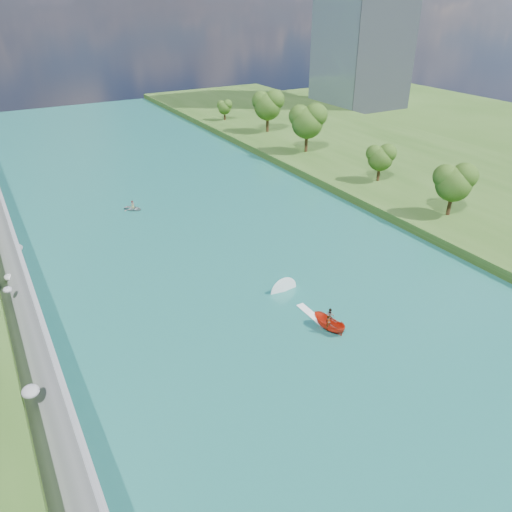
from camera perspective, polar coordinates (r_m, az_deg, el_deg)
ground at (r=51.33m, az=8.46°, el=-10.91°), size 260.00×260.00×0.00m
river_water at (r=65.24m, az=-2.20°, el=-1.35°), size 55.00×240.00×0.10m
berm_east at (r=96.12m, az=25.08°, el=6.31°), size 44.00×240.00×1.50m
riprap_bank at (r=58.59m, az=-25.14°, el=-6.03°), size 4.30×236.00×4.29m
office_tower at (r=166.02m, az=12.45°, el=26.69°), size 22.00×22.00×60.00m
trees_east at (r=92.82m, az=14.35°, el=11.29°), size 12.47×137.30×11.90m
motorboat at (r=54.97m, az=7.36°, el=-6.86°), size 3.60×18.94×2.13m
raft at (r=85.12m, az=-13.88°, el=5.38°), size 3.65×3.73×1.58m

